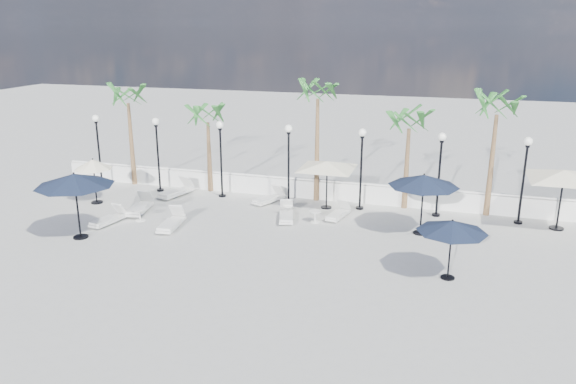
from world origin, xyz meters
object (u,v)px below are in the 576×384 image
(lounger_6, at_px, (338,213))
(lounger_2, at_px, (140,207))
(lounger_1, at_px, (176,191))
(lounger_5, at_px, (286,215))
(lounger_0, at_px, (108,219))
(parasol_navy_right, at_px, (452,227))
(lounger_3, at_px, (269,198))
(parasol_navy_left, at_px, (74,180))
(parasol_cream_sq_a, at_px, (327,162))
(parasol_cream_sq_b, at_px, (565,170))
(parasol_navy_mid, at_px, (424,181))
(parasol_cream_small, at_px, (93,165))
(lounger_4, at_px, (171,223))

(lounger_6, bearing_deg, lounger_2, -156.76)
(lounger_1, bearing_deg, lounger_6, 9.09)
(lounger_6, bearing_deg, lounger_5, -145.89)
(lounger_0, distance_m, parasol_navy_right, 14.52)
(lounger_3, bearing_deg, parasol_navy_left, -108.20)
(parasol_cream_sq_a, distance_m, parasol_cream_sq_b, 10.05)
(parasol_navy_left, xyz_separation_m, parasol_cream_sq_b, (18.84, 6.61, 0.15))
(lounger_2, xyz_separation_m, parasol_navy_mid, (12.65, 0.88, 2.02))
(lounger_3, height_order, parasol_navy_left, parasol_navy_left)
(parasol_navy_mid, distance_m, parasol_cream_sq_a, 5.01)
(lounger_0, bearing_deg, lounger_5, 30.36)
(lounger_2, distance_m, parasol_cream_small, 3.29)
(lounger_5, distance_m, lounger_6, 2.36)
(parasol_navy_right, relative_size, parasol_cream_small, 1.07)
(lounger_2, distance_m, lounger_4, 2.82)
(parasol_cream_sq_a, bearing_deg, lounger_6, -56.13)
(lounger_4, relative_size, parasol_cream_small, 0.91)
(lounger_3, height_order, lounger_4, lounger_4)
(lounger_5, height_order, parasol_cream_sq_b, parasol_cream_sq_b)
(lounger_2, relative_size, parasol_navy_right, 0.90)
(parasol_navy_left, relative_size, parasol_cream_small, 1.40)
(lounger_0, height_order, lounger_3, lounger_3)
(lounger_4, bearing_deg, lounger_3, 50.74)
(lounger_0, bearing_deg, parasol_cream_sq_a, 39.31)
(parasol_cream_sq_a, xyz_separation_m, parasol_cream_small, (-10.92, -2.42, -0.35))
(lounger_0, relative_size, lounger_5, 0.98)
(lounger_0, height_order, parasol_cream_sq_b, parasol_cream_sq_b)
(lounger_1, height_order, lounger_4, lounger_1)
(lounger_1, height_order, parasol_cream_sq_a, parasol_cream_sq_a)
(lounger_3, relative_size, parasol_navy_mid, 0.66)
(parasol_navy_right, bearing_deg, lounger_4, 171.29)
(parasol_cream_sq_b, xyz_separation_m, parasol_cream_small, (-20.96, -2.42, -0.68))
(lounger_1, distance_m, parasol_navy_mid, 12.54)
(lounger_0, relative_size, parasol_navy_left, 0.60)
(lounger_4, relative_size, parasol_navy_mid, 0.71)
(lounger_5, xyz_separation_m, parasol_cream_sq_a, (1.35, 2.14, 2.03))
(parasol_navy_mid, bearing_deg, parasol_cream_sq_a, 154.02)
(lounger_0, height_order, parasol_navy_left, parasol_navy_left)
(parasol_cream_sq_a, bearing_deg, lounger_4, -141.65)
(lounger_2, bearing_deg, lounger_0, -116.15)
(parasol_navy_left, height_order, parasol_navy_right, parasol_navy_left)
(lounger_1, height_order, parasol_navy_mid, parasol_navy_mid)
(parasol_cream_sq_a, bearing_deg, parasol_navy_mid, -25.98)
(parasol_navy_mid, bearing_deg, lounger_0, -168.62)
(lounger_4, height_order, parasol_cream_sq_b, parasol_cream_sq_b)
(lounger_2, xyz_separation_m, parasol_navy_left, (-0.65, -3.54, 2.18))
(parasol_navy_right, bearing_deg, parasol_navy_left, -178.80)
(lounger_3, height_order, parasol_cream_sq_a, parasol_cream_sq_a)
(lounger_0, xyz_separation_m, lounger_6, (9.49, 3.60, -0.02))
(lounger_5, distance_m, parasol_cream_sq_b, 11.83)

